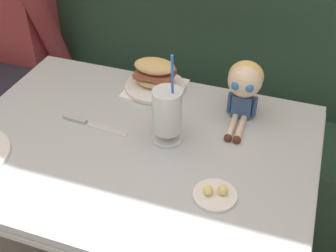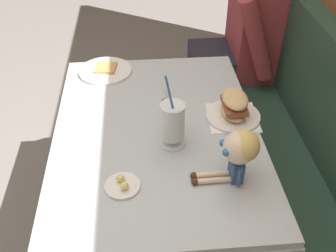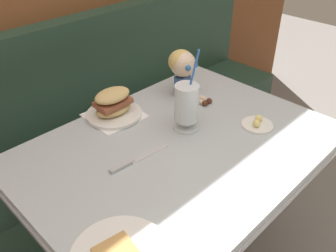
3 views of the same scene
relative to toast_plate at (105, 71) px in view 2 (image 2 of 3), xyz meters
The scene contains 10 objects.
ground_plane 0.87m from the toast_plate, ahead, with size 8.00×8.00×0.00m, color gray.
booth_bench 1.05m from the toast_plate, 62.15° to the left, with size 2.60×0.48×1.00m.
diner_table 0.54m from the toast_plate, 25.93° to the left, with size 1.11×0.81×0.74m.
toast_plate is the anchor object (origin of this frame).
milkshake_glass 0.61m from the toast_plate, 26.80° to the left, with size 0.10×0.10×0.31m.
sandwich_plate 0.67m from the toast_plate, 53.15° to the left, with size 0.22×0.22×0.12m.
butter_saucer 0.74m from the toast_plate, ahead, with size 0.12×0.12×0.04m.
butter_knife 0.36m from the toast_plate, 46.07° to the left, with size 0.24×0.04×0.01m.
seated_doll 0.87m from the toast_plate, 32.74° to the left, with size 0.11×0.22×0.20m.
diner_patron 0.91m from the toast_plate, 118.76° to the left, with size 0.55×0.48×0.81m.
Camera 2 is at (1.17, 0.13, 1.72)m, focal length 41.58 mm.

